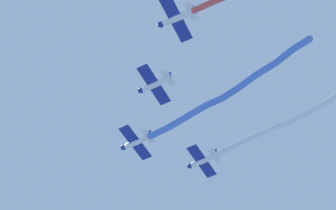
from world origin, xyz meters
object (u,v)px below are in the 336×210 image
Objects in this scene: airplane_left_wing at (154,84)px; airplane_right_wing at (202,161)px; airplane_lead at (136,142)px; airplane_slot at (176,18)px.

airplane_right_wing is (-14.67, -5.12, 0.30)m from airplane_left_wing.
airplane_lead is 10.46m from airplane_left_wing.
airplane_slot is at bearing 134.51° from airplane_lead.
airplane_right_wing is 24.35m from airplane_slot.
airplane_left_wing is at bearing 134.52° from airplane_lead.
airplane_left_wing is 1.00× the size of airplane_slot.
airplane_lead is at bearing -48.78° from airplane_slot.
airplane_lead and airplane_left_wing have the same top height.
airplane_slot is at bearing 133.47° from airplane_left_wing.
airplane_left_wing is at bearing 92.92° from airplane_right_wing.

